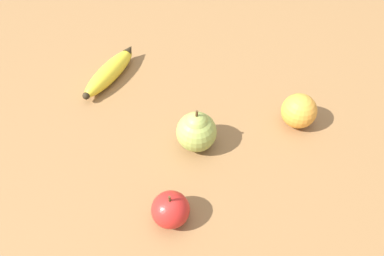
{
  "coord_description": "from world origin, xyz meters",
  "views": [
    {
      "loc": [
        -0.44,
        0.41,
        0.62
      ],
      "look_at": [
        -0.08,
        0.05,
        0.03
      ],
      "focal_mm": 35.0,
      "sensor_mm": 36.0,
      "label": 1
    }
  ],
  "objects": [
    {
      "name": "apple",
      "position": [
        -0.19,
        0.21,
        0.03
      ],
      "size": [
        0.07,
        0.07,
        0.07
      ],
      "color": "red",
      "rests_on": "ground_plane"
    },
    {
      "name": "ground_plane",
      "position": [
        0.0,
        0.0,
        0.0
      ],
      "size": [
        3.0,
        3.0,
        0.0
      ],
      "primitive_type": "plane",
      "color": "olive"
    },
    {
      "name": "orange",
      "position": [
        -0.21,
        -0.14,
        0.04
      ],
      "size": [
        0.08,
        0.08,
        0.08
      ],
      "color": "orange",
      "rests_on": "ground_plane"
    },
    {
      "name": "pear",
      "position": [
        -0.1,
        0.06,
        0.05
      ],
      "size": [
        0.08,
        0.08,
        0.1
      ],
      "color": "#99A84C",
      "rests_on": "ground_plane"
    },
    {
      "name": "banana",
      "position": [
        0.19,
        0.07,
        0.02
      ],
      "size": [
        0.1,
        0.2,
        0.04
      ],
      "rotation": [
        0.0,
        0.0,
        5.04
      ],
      "color": "yellow",
      "rests_on": "ground_plane"
    }
  ]
}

